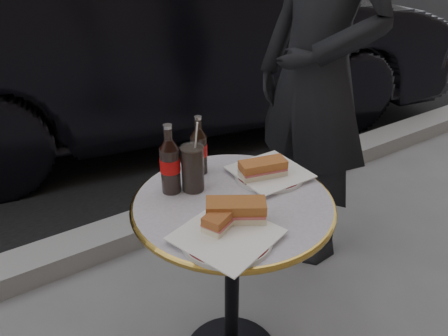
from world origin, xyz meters
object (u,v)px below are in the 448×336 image
cola_bottle_right (199,145)px  cola_glass (193,168)px  plate_right (269,174)px  pedestrian (318,76)px  cola_bottle_left (170,159)px  plate_left (227,237)px  parked_car (174,39)px  bistro_table (232,289)px

cola_bottle_right → cola_glass: size_ratio=1.36×
plate_right → cola_glass: (-0.25, 0.06, 0.07)m
pedestrian → cola_bottle_left: bearing=-76.4°
plate_left → pedestrian: pedestrian is taller
cola_glass → parked_car: 2.22m
bistro_table → plate_left: 0.42m
bistro_table → pedestrian: size_ratio=0.41×
cola_bottle_right → parked_car: bearing=65.1°
plate_right → cola_bottle_left: (-0.32, 0.09, 0.11)m
cola_bottle_right → bistro_table: bearing=-90.3°
cola_bottle_right → cola_glass: (-0.07, -0.08, -0.03)m
bistro_table → plate_left: size_ratio=2.95×
plate_left → pedestrian: bearing=33.6°
plate_left → cola_bottle_left: (-0.01, 0.30, 0.11)m
plate_right → parked_car: bearing=71.1°
bistro_table → cola_bottle_right: 0.51m
bistro_table → cola_bottle_right: (0.00, 0.20, 0.47)m
pedestrian → parked_car: bearing=170.8°
bistro_table → pedestrian: bearing=29.7°
bistro_table → plate_right: plate_right is taller
plate_right → cola_bottle_left: cola_bottle_left is taller
bistro_table → cola_bottle_left: cola_bottle_left is taller
cola_glass → plate_left: bearing=-100.8°
bistro_table → plate_right: bearing=16.9°
cola_bottle_left → cola_bottle_right: 0.14m
plate_left → cola_glass: bearing=79.2°
plate_right → plate_left: bearing=-146.1°
cola_glass → cola_bottle_right: bearing=49.5°
bistro_table → cola_glass: 0.46m
plate_left → cola_bottle_left: size_ratio=1.10×
cola_bottle_left → cola_glass: 0.08m
plate_right → cola_bottle_right: bearing=141.0°
bistro_table → parked_car: 2.32m
bistro_table → parked_car: size_ratio=0.17×
cola_bottle_right → cola_glass: 0.11m
cola_bottle_left → pedestrian: size_ratio=0.13×
cola_glass → pedestrian: 0.85m
plate_right → pedestrian: pedestrian is taller
cola_bottle_right → plate_right: bearing=-39.0°
cola_bottle_right → cola_bottle_left: bearing=-157.4°
cola_glass → parked_car: parked_car is taller
plate_right → parked_car: parked_car is taller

